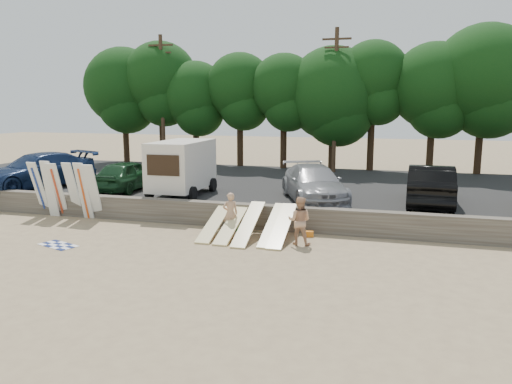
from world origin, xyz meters
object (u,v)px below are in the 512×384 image
car_1 (127,175)px  beachgoer_b (299,221)px  box_trailer (182,165)px  car_2 (314,184)px  beachgoer_a (230,213)px  car_3 (431,185)px  car_0 (37,171)px  cooler (234,228)px

car_1 → beachgoer_b: 11.08m
box_trailer → car_2: bearing=1.2°
box_trailer → beachgoer_a: bearing=-46.4°
beachgoer_a → beachgoer_b: 2.98m
car_3 → beachgoer_a: size_ratio=3.24×
car_3 → car_0: bearing=4.5°
beachgoer_a → car_2: bearing=-150.9°
car_1 → beachgoer_a: size_ratio=2.76×
car_0 → car_1: size_ratio=1.37×
car_3 → beachgoer_b: (-4.73, -5.19, -0.70)m
car_1 → box_trailer: bearing=172.3°
box_trailer → car_0: bearing=179.5°
cooler → beachgoer_a: bearing=-92.0°
box_trailer → car_0: box_trailer is taller
box_trailer → beachgoer_b: (6.61, -4.51, -1.28)m
box_trailer → beachgoer_b: box_trailer is taller
car_1 → car_0: bearing=8.0°
car_1 → car_2: bearing=179.6°
beachgoer_b → cooler: size_ratio=4.62×
box_trailer → car_3: 11.37m
car_0 → car_3: 19.55m
beachgoer_a → cooler: bearing=-129.2°
car_0 → car_3: car_0 is taller
car_1 → beachgoer_a: car_1 is taller
car_2 → beachgoer_a: size_ratio=3.36×
car_2 → beachgoer_b: bearing=-109.2°
box_trailer → cooler: (3.77, -3.52, -2.00)m
box_trailer → car_1: (-3.25, 0.51, -0.68)m
car_0 → beachgoer_a: size_ratio=3.77×
car_1 → cooler: bearing=151.4°
car_2 → car_3: car_3 is taller
box_trailer → car_2: 6.36m
car_3 → cooler: 8.76m
car_0 → car_2: bearing=22.3°
car_0 → cooler: bearing=5.1°
car_1 → beachgoer_b: (9.86, -5.02, -0.59)m
beachgoer_a → car_0: bearing=-45.2°
car_1 → beachgoer_a: bearing=149.7°
cooler → box_trailer: bearing=146.3°
car_3 → cooler: bearing=31.4°
beachgoer_b → beachgoer_a: bearing=-14.1°
box_trailer → car_3: box_trailer is taller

